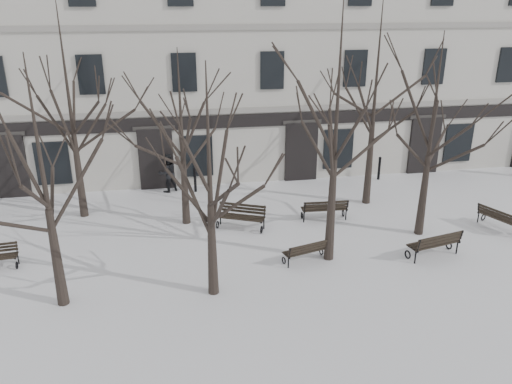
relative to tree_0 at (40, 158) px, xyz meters
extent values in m
plane|color=silver|center=(6.20, 1.45, -4.51)|extent=(100.00, 100.00, 0.00)
cube|color=#B9B5AB|center=(6.20, 14.45, 0.99)|extent=(40.00, 10.00, 11.00)
cube|color=gray|center=(6.20, 9.42, -0.91)|extent=(40.00, 0.12, 0.25)
cube|color=gray|center=(6.20, 9.42, 2.79)|extent=(40.00, 0.12, 0.25)
cube|color=black|center=(6.20, 9.41, -1.41)|extent=(40.00, 0.10, 0.60)
cube|color=black|center=(-3.80, 9.39, -3.06)|extent=(1.60, 0.22, 2.90)
cube|color=#2D2B28|center=(-3.80, 9.35, -1.56)|extent=(1.90, 0.08, 0.18)
cube|color=black|center=(-1.90, 9.40, -3.01)|extent=(1.50, 0.14, 2.00)
cube|color=black|center=(2.70, 9.39, -3.06)|extent=(1.60, 0.22, 2.90)
cube|color=#2D2B28|center=(2.70, 9.35, -1.56)|extent=(1.90, 0.08, 0.18)
cube|color=black|center=(4.60, 9.40, -3.01)|extent=(1.50, 0.14, 2.00)
cube|color=black|center=(9.70, 9.39, -3.06)|extent=(1.60, 0.22, 2.90)
cube|color=#2D2B28|center=(9.70, 9.35, -1.56)|extent=(1.90, 0.08, 0.18)
cube|color=black|center=(11.60, 9.40, -3.01)|extent=(1.50, 0.14, 2.00)
cube|color=black|center=(16.20, 9.39, -3.06)|extent=(1.60, 0.22, 2.90)
cube|color=#2D2B28|center=(16.20, 9.35, -1.56)|extent=(1.90, 0.08, 0.18)
cube|color=black|center=(18.10, 9.40, -3.01)|extent=(1.50, 0.14, 2.00)
cube|color=black|center=(0.20, 9.40, 0.89)|extent=(1.10, 0.14, 1.70)
cube|color=black|center=(4.20, 9.40, 0.89)|extent=(1.10, 0.14, 1.70)
cube|color=black|center=(8.20, 9.40, 0.89)|extent=(1.10, 0.14, 1.70)
cube|color=black|center=(12.20, 9.40, 0.89)|extent=(1.10, 0.14, 1.70)
cube|color=black|center=(16.20, 9.40, 0.89)|extent=(1.10, 0.14, 1.70)
cube|color=black|center=(20.20, 9.40, 0.89)|extent=(1.10, 0.14, 1.70)
cone|color=black|center=(0.00, 0.00, -3.00)|extent=(0.34, 0.34, 3.03)
cone|color=black|center=(4.44, -0.18, -3.05)|extent=(0.34, 0.34, 2.92)
cone|color=black|center=(8.59, 1.29, -2.72)|extent=(0.34, 0.34, 3.59)
cone|color=black|center=(12.62, 2.61, -2.94)|extent=(0.34, 0.34, 3.14)
cone|color=black|center=(-0.31, 6.60, -2.74)|extent=(0.34, 0.34, 3.54)
cone|color=black|center=(3.85, 5.16, -3.08)|extent=(0.34, 0.34, 2.88)
cone|color=black|center=(11.80, 5.93, -2.70)|extent=(0.34, 0.34, 3.63)
torus|color=black|center=(-1.90, 2.43, -4.39)|extent=(0.07, 0.27, 0.26)
cylinder|color=black|center=(-1.93, 2.75, -4.31)|extent=(0.05, 0.05, 0.41)
cube|color=black|center=(-1.92, 2.59, -4.10)|extent=(0.09, 0.50, 0.05)
cylinder|color=black|center=(-1.94, 2.82, -3.92)|extent=(0.05, 0.13, 0.45)
torus|color=black|center=(8.41, 1.61, -4.39)|extent=(0.11, 0.26, 0.26)
cylinder|color=black|center=(8.50, 1.30, -4.31)|extent=(0.04, 0.04, 0.40)
cube|color=black|center=(8.46, 1.45, -4.12)|extent=(0.17, 0.48, 0.04)
torus|color=black|center=(6.97, 1.20, -4.39)|extent=(0.11, 0.26, 0.26)
cylinder|color=black|center=(7.05, 0.89, -4.31)|extent=(0.04, 0.04, 0.40)
cube|color=black|center=(7.01, 1.04, -4.12)|extent=(0.17, 0.48, 0.04)
cube|color=black|center=(7.68, 1.44, -4.10)|extent=(1.55, 0.51, 0.03)
cube|color=black|center=(7.71, 1.32, -4.10)|extent=(1.55, 0.51, 0.03)
cube|color=black|center=(7.75, 1.20, -4.10)|extent=(1.55, 0.51, 0.03)
cube|color=black|center=(7.78, 1.08, -4.10)|extent=(1.55, 0.51, 0.03)
cube|color=black|center=(7.79, 1.04, -3.98)|extent=(1.54, 0.46, 0.08)
cube|color=black|center=(7.80, 1.03, -3.88)|extent=(1.54, 0.46, 0.08)
cube|color=black|center=(7.80, 1.01, -3.77)|extent=(1.54, 0.46, 0.08)
cylinder|color=black|center=(8.52, 1.23, -3.94)|extent=(0.07, 0.13, 0.44)
cylinder|color=black|center=(7.07, 0.82, -3.94)|extent=(0.07, 0.13, 0.44)
torus|color=black|center=(13.07, 1.21, -4.36)|extent=(0.12, 0.32, 0.31)
cylinder|color=black|center=(13.16, 0.84, -4.27)|extent=(0.05, 0.05, 0.48)
cube|color=black|center=(13.11, 1.03, -4.03)|extent=(0.18, 0.59, 0.05)
torus|color=black|center=(11.29, 0.81, -4.36)|extent=(0.12, 0.32, 0.31)
cylinder|color=black|center=(11.38, 0.44, -4.27)|extent=(0.05, 0.05, 0.48)
cube|color=black|center=(11.33, 0.62, -4.03)|extent=(0.18, 0.59, 0.05)
cube|color=black|center=(12.17, 1.06, -4.01)|extent=(1.91, 0.52, 0.04)
cube|color=black|center=(12.21, 0.91, -4.01)|extent=(1.91, 0.52, 0.04)
cube|color=black|center=(12.24, 0.76, -4.01)|extent=(1.91, 0.52, 0.04)
cube|color=black|center=(12.27, 0.62, -4.01)|extent=(1.91, 0.52, 0.04)
cube|color=black|center=(12.28, 0.57, -3.87)|extent=(1.89, 0.46, 0.10)
cube|color=black|center=(12.29, 0.55, -3.74)|extent=(1.89, 0.46, 0.10)
cube|color=black|center=(12.29, 0.53, -3.61)|extent=(1.89, 0.46, 0.10)
cylinder|color=black|center=(13.18, 0.75, -3.82)|extent=(0.08, 0.16, 0.53)
cylinder|color=black|center=(11.40, 0.35, -3.82)|extent=(0.08, 0.16, 0.53)
torus|color=black|center=(5.03, 4.43, -4.37)|extent=(0.17, 0.30, 0.31)
cylinder|color=black|center=(5.19, 4.77, -4.28)|extent=(0.05, 0.05, 0.47)
cube|color=black|center=(5.11, 4.60, -4.04)|extent=(0.29, 0.55, 0.05)
torus|color=black|center=(6.66, 3.69, -4.37)|extent=(0.17, 0.30, 0.31)
cylinder|color=black|center=(6.82, 4.03, -4.28)|extent=(0.05, 0.05, 0.47)
cube|color=black|center=(6.74, 3.86, -4.04)|extent=(0.29, 0.55, 0.05)
cube|color=black|center=(5.83, 4.02, -4.02)|extent=(1.76, 0.87, 0.04)
cube|color=black|center=(5.89, 4.15, -4.02)|extent=(1.76, 0.87, 0.04)
cube|color=black|center=(5.95, 4.29, -4.02)|extent=(1.76, 0.87, 0.04)
cube|color=black|center=(6.01, 4.42, -4.02)|extent=(1.76, 0.87, 0.04)
cube|color=black|center=(6.03, 4.46, -3.88)|extent=(1.74, 0.82, 0.09)
cube|color=black|center=(6.04, 4.48, -3.76)|extent=(1.74, 0.82, 0.09)
cube|color=black|center=(6.05, 4.50, -3.63)|extent=(1.74, 0.82, 0.09)
cylinder|color=black|center=(5.22, 4.85, -3.83)|extent=(0.10, 0.15, 0.52)
cylinder|color=black|center=(6.85, 4.11, -3.83)|extent=(0.10, 0.15, 0.52)
torus|color=black|center=(10.29, 4.66, -4.37)|extent=(0.06, 0.30, 0.30)
cylinder|color=black|center=(10.28, 4.29, -4.28)|extent=(0.05, 0.05, 0.46)
cube|color=black|center=(10.28, 4.47, -4.05)|extent=(0.08, 0.57, 0.05)
torus|color=black|center=(8.54, 4.74, -4.37)|extent=(0.06, 0.30, 0.30)
cylinder|color=black|center=(8.53, 4.37, -4.28)|extent=(0.05, 0.05, 0.46)
cube|color=black|center=(8.54, 4.55, -4.05)|extent=(0.08, 0.57, 0.05)
cube|color=black|center=(9.42, 4.74, -4.03)|extent=(1.85, 0.18, 0.04)
cube|color=black|center=(9.41, 4.59, -4.03)|extent=(1.85, 0.18, 0.04)
cube|color=black|center=(9.41, 4.45, -4.03)|extent=(1.85, 0.18, 0.04)
cube|color=black|center=(9.40, 4.31, -4.03)|extent=(1.85, 0.18, 0.04)
cube|color=black|center=(9.40, 4.27, -3.90)|extent=(1.85, 0.12, 0.09)
cube|color=black|center=(9.40, 4.24, -3.77)|extent=(1.85, 0.12, 0.09)
cube|color=black|center=(9.40, 4.22, -3.65)|extent=(1.85, 0.12, 0.09)
cylinder|color=black|center=(10.27, 4.21, -3.84)|extent=(0.05, 0.15, 0.51)
cylinder|color=black|center=(8.52, 4.28, -3.84)|extent=(0.05, 0.15, 0.51)
torus|color=black|center=(15.78, 3.27, -4.38)|extent=(0.28, 0.15, 0.28)
cylinder|color=black|center=(15.46, 3.15, -4.30)|extent=(0.05, 0.05, 0.43)
cube|color=black|center=(15.62, 3.21, -4.08)|extent=(0.51, 0.24, 0.05)
cube|color=black|center=(16.12, 2.53, -4.06)|extent=(0.72, 1.64, 0.03)
cube|color=black|center=(15.99, 2.48, -4.06)|extent=(0.72, 1.64, 0.03)
cube|color=black|center=(15.87, 2.43, -4.06)|extent=(0.72, 1.64, 0.03)
cube|color=black|center=(15.74, 2.38, -4.06)|extent=(0.72, 1.64, 0.03)
cube|color=black|center=(15.71, 2.37, -3.94)|extent=(0.67, 1.62, 0.09)
cube|color=black|center=(15.69, 2.36, -3.82)|extent=(0.67, 1.62, 0.09)
cube|color=black|center=(15.67, 2.35, -3.71)|extent=(0.67, 1.62, 0.09)
cylinder|color=black|center=(15.39, 3.12, -3.89)|extent=(0.14, 0.09, 0.48)
cylinder|color=black|center=(4.43, 8.62, -3.96)|extent=(0.13, 0.13, 1.10)
sphere|color=black|center=(4.43, 8.62, -3.39)|extent=(0.15, 0.15, 0.15)
cylinder|color=black|center=(13.57, 8.74, -3.97)|extent=(0.13, 0.13, 1.08)
sphere|color=black|center=(13.57, 8.74, -3.41)|extent=(0.15, 0.15, 0.15)
imported|color=black|center=(3.18, 8.86, -4.51)|extent=(1.11, 1.03, 1.83)
camera|label=1|loc=(3.43, -13.41, 3.90)|focal=35.00mm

